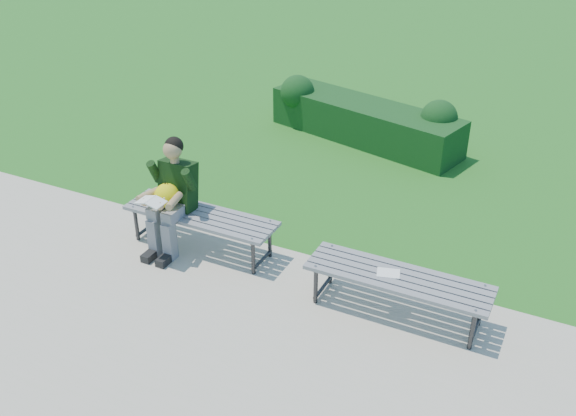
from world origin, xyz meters
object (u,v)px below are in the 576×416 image
at_px(bench_right, 398,281).
at_px(paper_sheet, 388,273).
at_px(seated_boy, 171,193).
at_px(bench_left, 201,218).
at_px(hedge, 364,118).

bearing_deg(bench_right, paper_sheet, -180.00).
distance_m(seated_boy, paper_sheet, 2.58).
relative_size(bench_left, seated_boy, 1.37).
xyz_separation_m(bench_left, paper_sheet, (2.27, -0.17, 0.06)).
bearing_deg(bench_right, bench_left, 175.94).
relative_size(bench_right, paper_sheet, 7.05).
bearing_deg(hedge, bench_right, -65.47).
height_order(seated_boy, paper_sheet, seated_boy).
distance_m(bench_left, seated_boy, 0.44).
distance_m(hedge, bench_left, 3.91).
bearing_deg(hedge, seated_boy, -101.71).
bearing_deg(hedge, bench_left, -97.70).
bearing_deg(bench_right, seated_boy, 178.53).
bearing_deg(seated_boy, hedge, 78.29).
distance_m(bench_left, bench_right, 2.38).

